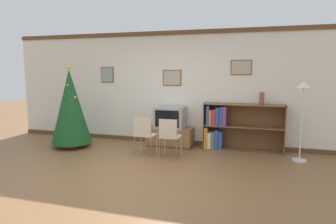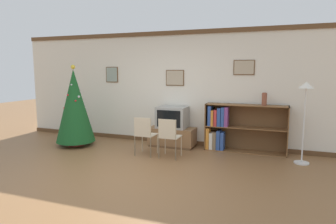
# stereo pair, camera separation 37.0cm
# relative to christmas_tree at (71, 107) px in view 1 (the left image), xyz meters

# --- Properties ---
(ground_plane) EXTENTS (24.00, 24.00, 0.00)m
(ground_plane) POSITION_rel_christmas_tree_xyz_m (2.10, -1.47, -0.94)
(ground_plane) COLOR brown
(wall_back) EXTENTS (8.52, 0.11, 2.70)m
(wall_back) POSITION_rel_christmas_tree_xyz_m (2.10, 1.05, 0.41)
(wall_back) COLOR silver
(wall_back) RESTS_ON ground_plane
(christmas_tree) EXTENTS (0.91, 0.91, 1.90)m
(christmas_tree) POSITION_rel_christmas_tree_xyz_m (0.00, 0.00, 0.00)
(christmas_tree) COLOR maroon
(christmas_tree) RESTS_ON ground_plane
(tv_console) EXTENTS (1.07, 0.52, 0.44)m
(tv_console) POSITION_rel_christmas_tree_xyz_m (2.18, 0.73, -0.72)
(tv_console) COLOR brown
(tv_console) RESTS_ON ground_plane
(television) EXTENTS (0.68, 0.51, 0.49)m
(television) POSITION_rel_christmas_tree_xyz_m (2.18, 0.72, -0.25)
(television) COLOR #9E9E99
(television) RESTS_ON tv_console
(folding_chair_left) EXTENTS (0.40, 0.40, 0.82)m
(folding_chair_left) POSITION_rel_christmas_tree_xyz_m (1.91, -0.23, -0.47)
(folding_chair_left) COLOR beige
(folding_chair_left) RESTS_ON ground_plane
(folding_chair_right) EXTENTS (0.40, 0.40, 0.82)m
(folding_chair_right) POSITION_rel_christmas_tree_xyz_m (2.45, -0.23, -0.47)
(folding_chair_right) COLOR beige
(folding_chair_right) RESTS_ON ground_plane
(bookshelf) EXTENTS (1.74, 0.36, 1.04)m
(bookshelf) POSITION_rel_christmas_tree_xyz_m (3.51, 0.82, -0.44)
(bookshelf) COLOR brown
(bookshelf) RESTS_ON ground_plane
(vase) EXTENTS (0.11, 0.11, 0.27)m
(vase) POSITION_rel_christmas_tree_xyz_m (4.21, 0.79, 0.24)
(vase) COLOR brown
(vase) RESTS_ON bookshelf
(standing_lamp) EXTENTS (0.28, 0.28, 1.57)m
(standing_lamp) POSITION_rel_christmas_tree_xyz_m (4.97, 0.34, 0.26)
(standing_lamp) COLOR silver
(standing_lamp) RESTS_ON ground_plane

